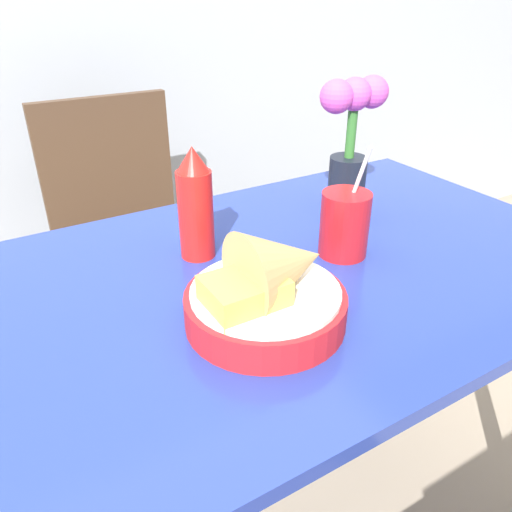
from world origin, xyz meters
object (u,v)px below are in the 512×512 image
(flower_vase, at_px, (350,141))
(drink_cup, at_px, (344,226))
(food_basket, at_px, (271,290))
(chair_far_window, at_px, (123,228))
(ketchup_bottle, at_px, (195,205))

(flower_vase, bearing_deg, drink_cup, -130.85)
(food_basket, distance_m, flower_vase, 0.44)
(chair_far_window, bearing_deg, drink_cup, -77.08)
(food_basket, distance_m, drink_cup, 0.25)
(drink_cup, bearing_deg, chair_far_window, 102.92)
(food_basket, height_order, ketchup_bottle, ketchup_bottle)
(ketchup_bottle, bearing_deg, chair_far_window, 86.21)
(food_basket, bearing_deg, drink_cup, 25.60)
(chair_far_window, xyz_separation_m, ketchup_bottle, (-0.04, -0.67, 0.33))
(chair_far_window, relative_size, drink_cup, 4.48)
(chair_far_window, height_order, drink_cup, drink_cup)
(chair_far_window, height_order, ketchup_bottle, ketchup_bottle)
(chair_far_window, height_order, food_basket, same)
(ketchup_bottle, height_order, drink_cup, drink_cup)
(chair_far_window, height_order, flower_vase, flower_vase)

